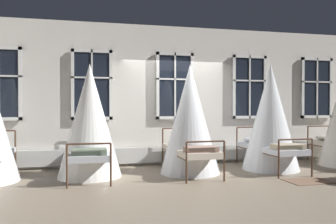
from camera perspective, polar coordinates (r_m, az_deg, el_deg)
name	(u,v)px	position (r m, az deg, el deg)	size (l,w,h in m)	color
ground	(187,172)	(7.25, 3.24, -10.16)	(23.86, 23.86, 0.00)	gray
back_wall_with_windows	(174,95)	(8.24, 1.00, 2.83)	(12.93, 0.10, 3.34)	silver
window_bank	(175,123)	(8.13, 1.20, -1.87)	(8.74, 0.10, 2.63)	black
cot_second	(90,122)	(6.87, -13.09, -1.65)	(1.26, 1.92, 2.25)	#4C3323
cot_third	(190,120)	(7.09, 3.72, -1.44)	(1.26, 1.92, 2.28)	#4C3323
cot_fourth	(270,118)	(7.82, 16.93, -1.04)	(1.26, 1.91, 2.34)	#4C3323
rug_fourth	(308,181)	(6.90, 22.64, -10.75)	(0.80, 0.56, 0.01)	brown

